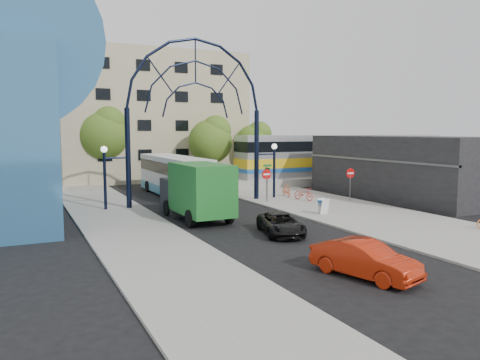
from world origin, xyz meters
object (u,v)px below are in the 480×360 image
tree_north_c (255,141)px  red_sedan (365,259)px  train_car (345,155)px  tree_north_a (212,139)px  bike_near_a (304,194)px  black_suv (281,224)px  tree_north_b (104,133)px  city_bus (174,175)px  stop_sign (267,177)px  do_not_enter_sign (350,176)px  street_name_sign (267,175)px  gateway_arch (196,88)px  sandwich_board (323,205)px  green_truck (196,191)px  bike_near_b (286,190)px

tree_north_c → red_sedan: 35.47m
train_car → red_sedan: 33.98m
tree_north_a → bike_near_a: tree_north_a is taller
black_suv → red_sedan: size_ratio=0.98×
tree_north_b → bike_near_a: tree_north_b is taller
tree_north_c → city_bus: tree_north_c is taller
tree_north_a → red_sedan: bearing=-102.0°
tree_north_b → tree_north_c: 16.15m
stop_sign → do_not_enter_sign: 6.51m
do_not_enter_sign → bike_near_a: 3.79m
stop_sign → street_name_sign: bearing=56.4°
gateway_arch → city_bus: 8.44m
sandwich_board → stop_sign: bearing=97.6°
green_truck → bike_near_a: bearing=16.6°
do_not_enter_sign → street_name_sign: (-5.80, 2.60, 0.15)m
do_not_enter_sign → train_car: (9.00, 12.00, 0.93)m
do_not_enter_sign → tree_north_b: bearing=126.7°
do_not_enter_sign → black_suv: size_ratio=0.61×
stop_sign → tree_north_c: tree_north_c is taller
tree_north_a → red_sedan: (-6.59, -30.96, -3.92)m
city_bus → bike_near_a: size_ratio=6.47×
sandwich_board → tree_north_a: size_ratio=0.14×
tree_north_b → bike_near_b: tree_north_b is taller
black_suv → bike_near_b: bearing=72.6°
street_name_sign → bike_near_b: street_name_sign is taller
train_car → tree_north_c: 9.95m
stop_sign → sandwich_board: bearing=-82.4°
train_car → tree_north_a: 14.52m
stop_sign → train_car: bearing=33.3°
do_not_enter_sign → city_bus: 14.28m
do_not_enter_sign → tree_north_a: 16.86m
stop_sign → bike_near_b: (2.96, 2.00, -1.37)m
stop_sign → tree_north_b: bearing=115.8°
tree_north_a → do_not_enter_sign: bearing=-73.0°
sandwich_board → red_sedan: bearing=-118.9°
red_sedan → bike_near_a: size_ratio=2.22×
sandwich_board → bike_near_b: bike_near_b is taller
tree_north_b → green_truck: 21.78m
train_car → red_sedan: train_car is taller
train_car → bike_near_a: (-12.13, -10.35, -2.29)m
sandwich_board → tree_north_c: (6.52, 21.95, 3.53)m
street_name_sign → tree_north_c: tree_north_c is taller
tree_north_b → green_truck: (1.78, -21.41, -3.52)m
tree_north_a → black_suv: (-5.70, -23.39, -4.04)m
tree_north_c → bike_near_a: tree_north_c is taller
gateway_arch → sandwich_board: size_ratio=13.80×
street_name_sign → sandwich_board: bearing=-86.5°
gateway_arch → stop_sign: gateway_arch is taller
city_bus → black_suv: city_bus is taller
bike_near_a → bike_near_b: bike_near_b is taller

